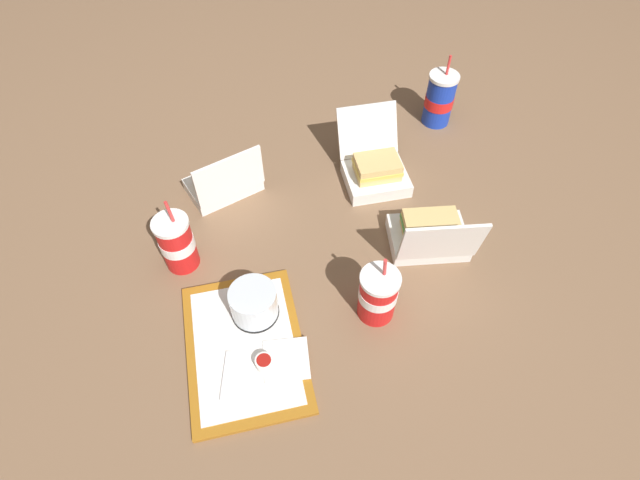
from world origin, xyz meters
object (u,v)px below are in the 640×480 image
Objects in this scene: clamshell_hotdog_center at (224,181)px; plastic_fork at (226,375)px; ketchup_cup at (264,362)px; clamshell_sandwich_back at (430,234)px; soda_cup_corner at (439,99)px; cake_container at (254,304)px; soda_cup_left at (378,295)px; clamshell_sandwich_right at (375,170)px; soda_cup_front at (177,243)px; food_tray at (245,347)px.

plastic_fork is at bearing -174.82° from clamshell_hotdog_center.
ketchup_cup reaches higher than plastic_fork.
clamshell_sandwich_back is 0.89× the size of soda_cup_corner.
soda_cup_left is at bearing -89.52° from cake_container.
clamshell_sandwich_right is 1.10× the size of soda_cup_corner.
clamshell_hotdog_center is 0.27m from soda_cup_front.
ketchup_cup is at bearing 128.49° from clamshell_sandwich_back.
plastic_fork is 0.43× the size of clamshell_sandwich_right.
clamshell_hotdog_center is at bearing 7.56° from plastic_fork.
ketchup_cup is 0.17× the size of soda_cup_corner.
soda_cup_front is at bearing 50.11° from cake_container.
food_tray is 1.74× the size of clamshell_hotdog_center.
plastic_fork is 0.38m from soda_cup_left.
plastic_fork is 0.61m from clamshell_sandwich_back.
cake_container reaches higher than ketchup_cup.
clamshell_hotdog_center is (0.57, 0.05, 0.03)m from plastic_fork.
soda_cup_front is 1.08× the size of soda_cup_left.
cake_container is (0.08, -0.02, 0.05)m from food_tray.
clamshell_hotdog_center is at bearing -18.88° from soda_cup_front.
clamshell_sandwich_back is (0.28, -0.46, 0.04)m from food_tray.
ketchup_cup is at bearing -135.56° from food_tray.
soda_cup_front is (0.25, 0.17, 0.07)m from food_tray.
food_tray is 3.76× the size of plastic_fork.
plastic_fork is 0.57m from clamshell_hotdog_center.
clamshell_sandwich_right is at bearing -86.20° from clamshell_hotdog_center.
soda_cup_corner is at bearing -65.68° from clamshell_hotdog_center.
clamshell_hotdog_center reaches higher than food_tray.
food_tray is at bearing 146.71° from clamshell_sandwich_right.
soda_cup_front reaches higher than plastic_fork.
clamshell_sandwich_back is at bearing -51.51° from ketchup_cup.
soda_cup_corner is at bearing -20.65° from soda_cup_left.
clamshell_sandwich_back is (0.33, -0.42, 0.02)m from ketchup_cup.
plastic_fork is 0.71m from clamshell_sandwich_right.
clamshell_sandwich_right is (0.44, -0.32, -0.01)m from cake_container.
soda_cup_left reaches higher than clamshell_sandwich_right.
plastic_fork reaches higher than food_tray.
clamshell_sandwich_back is at bearing -58.59° from food_tray.
soda_cup_front is at bearing 36.77° from ketchup_cup.
clamshell_sandwich_right is at bearing -61.68° from soda_cup_front.
clamshell_sandwich_back is at bearing -154.46° from clamshell_sandwich_right.
ketchup_cup is at bearing -143.23° from soda_cup_front.
clamshell_sandwich_right reaches higher than food_tray.
food_tray is 2.01× the size of clamshell_sandwich_back.
plastic_fork is (-0.07, 0.04, 0.01)m from food_tray.
soda_cup_corner is (0.27, -0.23, 0.04)m from clamshell_sandwich_right.
soda_cup_front is (0.32, 0.14, 0.06)m from plastic_fork.
soda_cup_front is (0.29, 0.22, 0.05)m from ketchup_cup.
food_tray is 2.03× the size of soda_cup_left.
clamshell_hotdog_center is at bearing 14.66° from cake_container.
clamshell_hotdog_center reaches higher than ketchup_cup.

